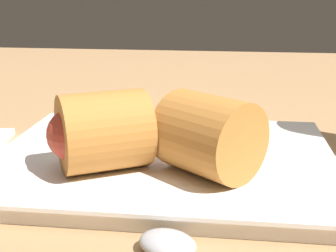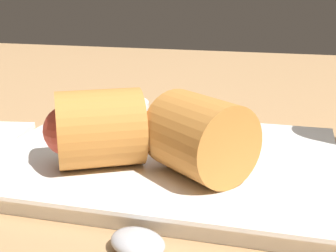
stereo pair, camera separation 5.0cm
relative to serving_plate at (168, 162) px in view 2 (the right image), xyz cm
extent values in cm
cube|color=#A87F54|center=(-0.30, 2.34, -1.76)|extent=(180.00, 140.00, 2.00)
cube|color=white|center=(0.00, 0.00, -0.16)|extent=(26.62, 20.73, 1.20)
cube|color=white|center=(0.00, 0.00, 0.59)|extent=(27.69, 21.56, 0.30)
cylinder|color=#B77533|center=(-4.30, -3.80, 3.68)|extent=(8.38, 8.20, 5.89)
sphere|color=#B23D2D|center=(-6.30, -4.89, 3.68)|extent=(3.83, 3.83, 3.83)
cylinder|color=#B77533|center=(3.45, -3.87, 3.68)|extent=(8.62, 8.56, 5.89)
sphere|color=#B23D2D|center=(1.68, -2.43, 3.68)|extent=(3.83, 3.83, 3.83)
cylinder|color=white|center=(1.96, 5.00, 2.04)|extent=(7.38, 7.38, 2.60)
cylinder|color=#477038|center=(1.96, 5.00, 3.11)|extent=(6.05, 6.05, 0.47)
cylinder|color=white|center=(-7.13, 5.25, 2.04)|extent=(7.38, 7.38, 2.60)
cylinder|color=#DBBC89|center=(-7.13, 5.25, 3.11)|extent=(6.05, 6.05, 0.47)
ellipsoid|color=#B2B2B7|center=(1.54, -12.42, -0.15)|extent=(4.33, 3.94, 1.22)
camera|label=1|loc=(4.52, -35.87, 14.14)|focal=50.00mm
camera|label=2|loc=(9.43, -34.90, 14.14)|focal=50.00mm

